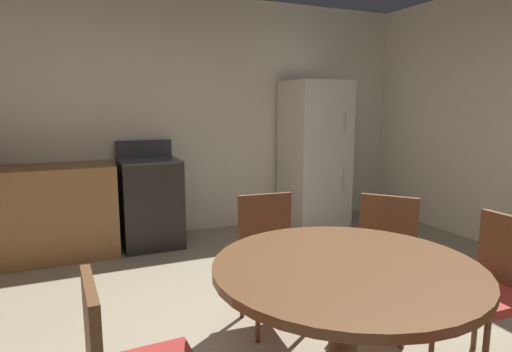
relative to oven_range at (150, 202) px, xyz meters
The scene contains 8 objects.
wall_back 1.05m from the oven_range, 44.18° to the left, with size 6.10×0.12×2.70m, color silver.
kitchen_counter 1.35m from the oven_range, behind, with size 1.99×0.60×0.90m, color olive.
oven_range is the anchor object (origin of this frame).
refrigerator 2.01m from the oven_range, ahead, with size 0.68×0.68×1.76m.
dining_table 2.98m from the oven_range, 83.04° to the right, with size 1.21×1.21×0.76m.
chair_north 2.04m from the oven_range, 77.34° to the right, with size 0.43×0.43×0.87m.
chair_east 3.26m from the oven_range, 65.91° to the right, with size 0.41×0.41×0.87m.
chair_northeast 2.59m from the oven_range, 64.60° to the right, with size 0.56×0.56×0.87m.
Camera 1 is at (-1.16, -1.95, 1.46)m, focal length 29.92 mm.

